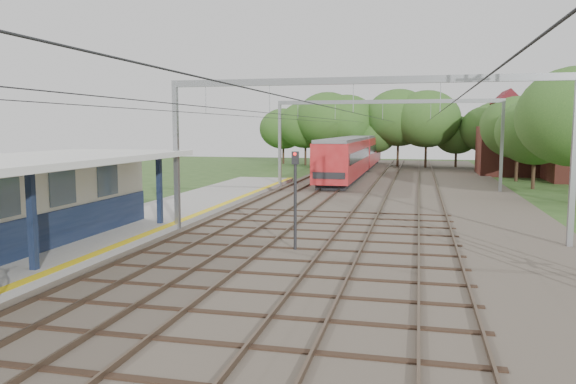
# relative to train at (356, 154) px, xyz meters

# --- Properties ---
(ground) EXTENTS (160.00, 160.00, 0.00)m
(ground) POSITION_rel_train_xyz_m (0.50, -50.21, -2.14)
(ground) COLOR #2D4C1E
(ground) RESTS_ON ground
(ballast_bed) EXTENTS (18.00, 90.00, 0.10)m
(ballast_bed) POSITION_rel_train_xyz_m (4.50, -20.21, -2.09)
(ballast_bed) COLOR #473D33
(ballast_bed) RESTS_ON ground
(platform) EXTENTS (5.00, 52.00, 0.35)m
(platform) POSITION_rel_train_xyz_m (-7.00, -36.21, -1.96)
(platform) COLOR gray
(platform) RESTS_ON ground
(yellow_stripe) EXTENTS (0.45, 52.00, 0.01)m
(yellow_stripe) POSITION_rel_train_xyz_m (-4.75, -36.21, -1.78)
(yellow_stripe) COLOR yellow
(yellow_stripe) RESTS_ON platform
(rail_tracks) EXTENTS (11.80, 88.00, 0.15)m
(rail_tracks) POSITION_rel_train_xyz_m (2.00, -20.21, -1.96)
(rail_tracks) COLOR brown
(rail_tracks) RESTS_ON ballast_bed
(catenary_system) EXTENTS (17.22, 88.00, 7.00)m
(catenary_system) POSITION_rel_train_xyz_m (3.89, -24.93, 3.38)
(catenary_system) COLOR gray
(catenary_system) RESTS_ON ground
(tree_band) EXTENTS (31.72, 30.88, 8.82)m
(tree_band) POSITION_rel_train_xyz_m (4.34, 6.91, 2.78)
(tree_band) COLOR #382619
(tree_band) RESTS_ON ground
(house_far) EXTENTS (8.00, 6.12, 8.66)m
(house_far) POSITION_rel_train_xyz_m (16.50, 1.79, 1.10)
(house_far) COLOR brown
(house_far) RESTS_ON ground
(train) EXTENTS (2.92, 36.30, 3.83)m
(train) POSITION_rel_train_xyz_m (0.00, 0.00, 0.00)
(train) COLOR black
(train) RESTS_ON ballast_bed
(signal_post) EXTENTS (0.28, 0.25, 3.95)m
(signal_post) POSITION_rel_train_xyz_m (1.85, -38.33, 0.26)
(signal_post) COLOR black
(signal_post) RESTS_ON ground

